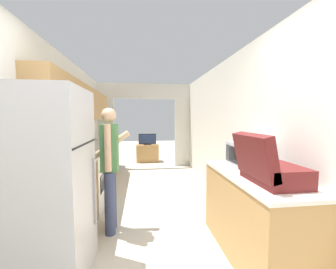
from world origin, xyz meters
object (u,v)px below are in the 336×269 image
Objects in this scene: microwave at (248,154)px; television at (147,139)px; tv_cabinet at (147,153)px; knife at (87,149)px; range_oven at (84,181)px; person at (110,166)px; refrigerator at (42,187)px; suitcase at (267,167)px.

television is at bearing 103.24° from microwave.
microwave is 0.67× the size of tv_cabinet.
microwave is 2.82m from knife.
range_oven is 0.65× the size of person.
person reaches higher than knife.
refrigerator reaches higher than knife.
refrigerator reaches higher than television.
suitcase is (2.05, -1.74, 0.59)m from range_oven.
person is at bearing 146.59° from suitcase.
person is at bearing 167.86° from microwave.
knife is (-0.60, 1.29, 0.04)m from person.
person is 3.25× the size of microwave.
range_oven is 3.56× the size of knife.
range_oven is (-0.07, 1.53, -0.42)m from refrigerator.
refrigerator is at bearing -87.50° from range_oven.
television is 3.17m from knife.
knife is at bearing -112.46° from television.
person reaches higher than tv_cabinet.
refrigerator is 2.99× the size of television.
range_oven is 2.54m from microwave.
person is at bearing -98.13° from tv_cabinet.
suitcase is at bearing -80.11° from television.
suitcase is at bearing -40.40° from range_oven.
knife is (-1.21, -2.97, 0.61)m from tv_cabinet.
range_oven reaches higher than television.
range_oven is at bearing 92.50° from refrigerator.
knife is at bearing 97.24° from range_oven.
refrigerator is at bearing 173.72° from suitcase.
television is (0.00, -0.04, 0.47)m from tv_cabinet.
microwave is at bearing -102.55° from person.
refrigerator is 2.00m from suitcase.
person is 1.73m from microwave.
range_oven is at bearing 139.60° from suitcase.
person is at bearing -98.21° from television.
tv_cabinet is at bearing 72.01° from range_oven.
microwave is (2.15, 0.42, 0.17)m from refrigerator.
person reaches higher than suitcase.
person is at bearing -54.41° from range_oven.
person is 2.77× the size of television.
tv_cabinet is at bearing 77.97° from refrigerator.
range_oven is at bearing -117.84° from knife.
knife is (-1.21, -2.92, 0.14)m from television.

